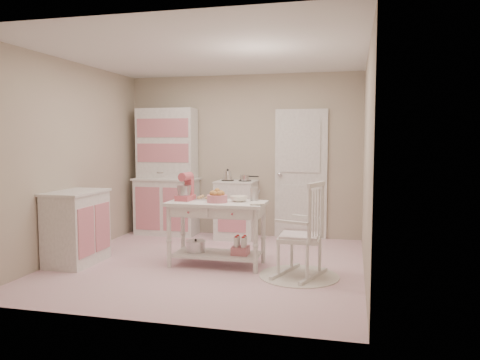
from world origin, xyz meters
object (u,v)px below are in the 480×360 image
at_px(base_cabinet, 76,227).
at_px(work_table, 217,234).
at_px(stand_mixer, 185,187).
at_px(hutch, 166,171).
at_px(rocking_chair, 299,229).
at_px(stove, 236,209).
at_px(bread_basket, 217,199).

relative_size(base_cabinet, work_table, 0.77).
height_order(base_cabinet, stand_mixer, stand_mixer).
distance_m(base_cabinet, stand_mixer, 1.47).
xyz_separation_m(hutch, rocking_chair, (2.41, -1.90, -0.49)).
relative_size(stove, rocking_chair, 0.84).
height_order(stove, bread_basket, stove).
bearing_deg(rocking_chair, hutch, 161.19).
relative_size(hutch, work_table, 1.73).
xyz_separation_m(work_table, stand_mixer, (-0.42, 0.02, 0.57)).
bearing_deg(hutch, stand_mixer, -60.31).
relative_size(base_cabinet, stand_mixer, 2.71).
bearing_deg(stove, base_cabinet, -129.28).
xyz_separation_m(rocking_chair, stand_mixer, (-1.47, 0.26, 0.42)).
bearing_deg(hutch, rocking_chair, -38.33).
relative_size(hutch, bread_basket, 8.32).
xyz_separation_m(base_cabinet, stand_mixer, (1.33, 0.35, 0.51)).
bearing_deg(hutch, base_cabinet, -101.11).
xyz_separation_m(stove, bread_basket, (0.18, -1.67, 0.39)).
relative_size(rocking_chair, stand_mixer, 3.24).
xyz_separation_m(rocking_chair, work_table, (-1.05, 0.24, -0.15)).
relative_size(stove, work_table, 0.77).
bearing_deg(stand_mixer, base_cabinet, -158.16).
bearing_deg(bread_basket, stand_mixer, 170.96).
relative_size(hutch, stove, 2.26).
xyz_separation_m(stove, rocking_chair, (1.21, -1.85, 0.09)).
bearing_deg(base_cabinet, work_table, 10.55).
height_order(hutch, work_table, hutch).
bearing_deg(stand_mixer, stove, 88.05).
xyz_separation_m(stove, base_cabinet, (-1.59, -1.95, 0.00)).
distance_m(stove, stand_mixer, 1.70).
bearing_deg(stove, hutch, 177.61).
bearing_deg(base_cabinet, stand_mixer, 14.58).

